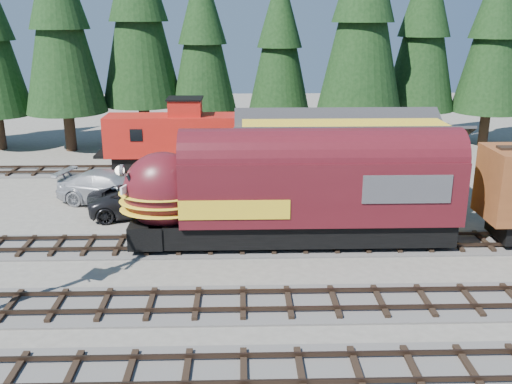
{
  "coord_description": "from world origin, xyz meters",
  "views": [
    {
      "loc": [
        -6.03,
        -21.94,
        10.91
      ],
      "look_at": [
        -5.32,
        4.0,
        2.78
      ],
      "focal_mm": 40.0,
      "sensor_mm": 36.0,
      "label": 1
    }
  ],
  "objects_px": {
    "depot": "(343,155)",
    "locomotive": "(284,196)",
    "pickup_truck_a": "(144,199)",
    "pickup_truck_b": "(112,188)",
    "caboose": "(174,138)"
  },
  "relations": [
    {
      "from": "depot",
      "to": "locomotive",
      "type": "relative_size",
      "value": 0.79
    },
    {
      "from": "depot",
      "to": "pickup_truck_a",
      "type": "relative_size",
      "value": 2.06
    },
    {
      "from": "caboose",
      "to": "pickup_truck_b",
      "type": "distance_m",
      "value": 7.9
    },
    {
      "from": "locomotive",
      "to": "depot",
      "type": "bearing_deg",
      "value": 58.53
    },
    {
      "from": "depot",
      "to": "pickup_truck_a",
      "type": "height_order",
      "value": "depot"
    },
    {
      "from": "locomotive",
      "to": "caboose",
      "type": "distance_m",
      "value": 15.57
    },
    {
      "from": "depot",
      "to": "pickup_truck_b",
      "type": "xyz_separation_m",
      "value": [
        -13.72,
        0.32,
        -1.99
      ]
    },
    {
      "from": "depot",
      "to": "locomotive",
      "type": "xyz_separation_m",
      "value": [
        -3.98,
        -6.5,
        -0.38
      ]
    },
    {
      "from": "pickup_truck_a",
      "to": "pickup_truck_b",
      "type": "relative_size",
      "value": 0.93
    },
    {
      "from": "locomotive",
      "to": "pickup_truck_b",
      "type": "relative_size",
      "value": 2.44
    },
    {
      "from": "pickup_truck_a",
      "to": "depot",
      "type": "bearing_deg",
      "value": -94.84
    },
    {
      "from": "depot",
      "to": "caboose",
      "type": "xyz_separation_m",
      "value": [
        -10.79,
        7.5,
        -0.52
      ]
    },
    {
      "from": "depot",
      "to": "locomotive",
      "type": "distance_m",
      "value": 7.63
    },
    {
      "from": "pickup_truck_a",
      "to": "pickup_truck_b",
      "type": "height_order",
      "value": "pickup_truck_b"
    },
    {
      "from": "depot",
      "to": "pickup_truck_b",
      "type": "height_order",
      "value": "depot"
    }
  ]
}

